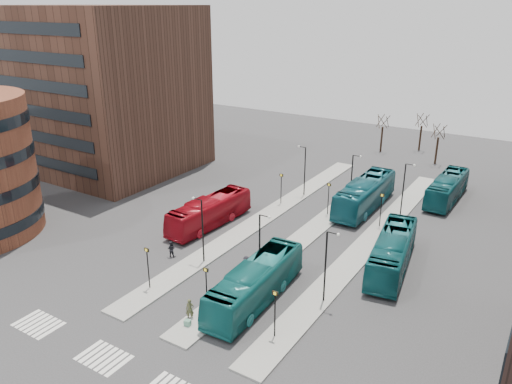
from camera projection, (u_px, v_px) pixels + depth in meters
The scene contains 18 objects.
island_left at pixel (266, 216), 55.44m from camera, with size 2.50×45.00×0.15m, color gray.
island_mid at pixel (315, 228), 52.45m from camera, with size 2.50×45.00×0.15m, color gray.
island_right at pixel (370, 242), 49.45m from camera, with size 2.50×45.00×0.15m, color gray.
suitcase at pixel (188, 324), 36.50m from camera, with size 0.46×0.37×0.58m, color #1C4D9C.
red_bus at pixel (210, 212), 52.77m from camera, with size 2.63×11.25×3.13m, color #9F0C18.
teal_bus_a at pixel (256, 283), 39.26m from camera, with size 2.77×11.83×3.30m, color #156A6A.
teal_bus_b at pixel (365, 194), 57.08m from camera, with size 2.99×12.76×3.55m, color #145A67.
teal_bus_c at pixel (392, 252), 44.21m from camera, with size 2.74×11.70×3.26m, color #135B61.
teal_bus_d at pixel (447, 188), 59.49m from camera, with size 2.62×11.18×3.11m, color #12565D.
traveller at pixel (190, 310), 37.16m from camera, with size 0.63×0.41×1.72m, color #47492B.
commuter_a at pixel (171, 249), 46.47m from camera, with size 0.77×0.60×1.58m, color black.
commuter_b at pixel (251, 290), 39.60m from camera, with size 1.08×0.45×1.85m, color black.
commuter_c at pixel (246, 264), 43.90m from camera, with size 0.97×0.56×1.50m, color black.
crosswalk_stripes at pixel (133, 373), 32.05m from camera, with size 22.35×2.40×0.01m.
office_block at pixel (98, 89), 69.68m from camera, with size 25.00×20.12×22.00m.
sign_poles at pixel (279, 231), 46.29m from camera, with size 12.45×22.12×3.65m.
lamp_posts at pixel (313, 205), 49.30m from camera, with size 14.04×20.24×6.12m.
bare_trees at pixel (413, 138), 76.98m from camera, with size 10.97×8.14×5.90m.
Camera 1 is at (22.22, -13.60, 22.29)m, focal length 35.00 mm.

